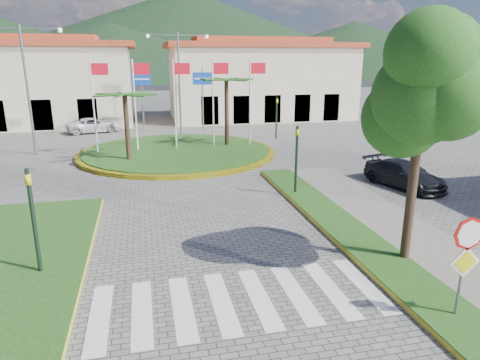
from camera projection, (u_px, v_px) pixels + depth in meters
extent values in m
cube|color=#204012|center=(451.00, 317.00, 10.19)|extent=(1.60, 28.00, 0.18)
cube|color=silver|center=(237.00, 300.00, 11.06)|extent=(8.00, 3.00, 0.01)
cylinder|color=yellow|center=(177.00, 152.00, 27.90)|extent=(12.70, 12.70, 0.24)
cylinder|color=#204012|center=(177.00, 152.00, 27.89)|extent=(12.00, 12.00, 0.30)
cylinder|color=black|center=(127.00, 130.00, 24.86)|extent=(0.28, 0.28, 4.05)
cylinder|color=black|center=(227.00, 115.00, 28.98)|extent=(0.28, 0.28, 4.68)
cylinder|color=silver|center=(94.00, 109.00, 26.51)|extent=(0.10, 0.10, 6.00)
cube|color=red|center=(100.00, 69.00, 25.97)|extent=(1.00, 0.03, 0.70)
cylinder|color=silver|center=(135.00, 108.00, 27.05)|extent=(0.10, 0.10, 6.00)
cube|color=red|center=(142.00, 69.00, 26.50)|extent=(1.00, 0.03, 0.70)
cylinder|color=silver|center=(175.00, 107.00, 27.58)|extent=(0.10, 0.10, 6.00)
cube|color=red|center=(182.00, 69.00, 27.04)|extent=(1.00, 0.03, 0.70)
cylinder|color=silver|center=(213.00, 106.00, 28.12)|extent=(0.10, 0.10, 6.00)
cube|color=red|center=(221.00, 68.00, 27.58)|extent=(1.00, 0.03, 0.70)
cylinder|color=silver|center=(250.00, 105.00, 28.65)|extent=(0.10, 0.10, 6.00)
cube|color=red|center=(258.00, 68.00, 28.11)|extent=(1.00, 0.03, 0.70)
cylinder|color=slate|center=(461.00, 273.00, 9.89)|extent=(0.07, 0.07, 2.50)
cylinder|color=red|center=(469.00, 234.00, 9.57)|extent=(0.80, 0.03, 0.80)
cube|color=yellow|center=(465.00, 262.00, 9.76)|extent=(0.78, 0.03, 0.78)
cylinder|color=black|center=(411.00, 194.00, 12.57)|extent=(0.28, 0.28, 4.40)
ellipsoid|color=#1E4B14|center=(423.00, 90.00, 11.75)|extent=(3.60, 3.60, 3.20)
cylinder|color=black|center=(34.00, 224.00, 11.85)|extent=(0.12, 0.12, 3.20)
imported|color=yellow|center=(29.00, 190.00, 11.58)|extent=(0.15, 0.18, 0.90)
cylinder|color=black|center=(296.00, 161.00, 19.09)|extent=(0.12, 0.12, 3.20)
imported|color=yellow|center=(297.00, 139.00, 18.81)|extent=(0.15, 0.18, 0.90)
cylinder|color=black|center=(276.00, 118.00, 32.96)|extent=(0.12, 0.12, 3.20)
imported|color=yellow|center=(277.00, 105.00, 32.69)|extent=(0.18, 0.15, 0.90)
cylinder|color=slate|center=(142.00, 102.00, 35.23)|extent=(0.12, 0.12, 5.20)
cube|color=#1041B2|center=(141.00, 79.00, 34.68)|extent=(1.60, 0.05, 1.00)
cylinder|color=slate|center=(203.00, 100.00, 36.30)|extent=(0.12, 0.12, 5.20)
cube|color=#1041B2|center=(202.00, 79.00, 35.75)|extent=(1.60, 0.05, 1.00)
cylinder|color=slate|center=(179.00, 84.00, 34.55)|extent=(0.16, 0.16, 8.00)
cube|color=slate|center=(162.00, 35.00, 33.25)|extent=(2.40, 0.08, 0.08)
cube|color=slate|center=(193.00, 35.00, 33.77)|extent=(2.40, 0.08, 0.08)
cylinder|color=slate|center=(28.00, 92.00, 26.78)|extent=(0.16, 0.16, 8.00)
cube|color=slate|center=(41.00, 28.00, 26.00)|extent=(2.40, 0.08, 0.08)
cube|color=beige|center=(7.00, 87.00, 38.97)|extent=(22.00, 9.00, 7.00)
cube|color=#AD3321|center=(0.00, 44.00, 37.94)|extent=(23.32, 9.54, 0.50)
cube|color=#AD3321|center=(0.00, 38.00, 37.81)|extent=(16.50, 4.95, 0.60)
cube|color=beige|center=(260.00, 84.00, 44.12)|extent=(18.00, 9.00, 7.00)
cube|color=#AD3321|center=(261.00, 46.00, 43.09)|extent=(19.08, 9.54, 0.50)
cube|color=#AD3321|center=(261.00, 41.00, 42.95)|extent=(13.50, 4.95, 0.60)
cone|color=black|center=(185.00, 33.00, 156.40)|extent=(180.00, 180.00, 30.00)
cone|color=black|center=(354.00, 49.00, 146.39)|extent=(120.00, 120.00, 18.00)
cone|color=black|center=(110.00, 51.00, 124.84)|extent=(110.00, 110.00, 16.00)
imported|color=silver|center=(94.00, 125.00, 35.92)|extent=(4.76, 3.10, 1.22)
imported|color=black|center=(84.00, 119.00, 39.60)|extent=(3.55, 1.52, 1.20)
imported|color=black|center=(224.00, 115.00, 42.08)|extent=(4.27, 1.93, 1.36)
imported|color=black|center=(404.00, 174.00, 20.68)|extent=(2.86, 4.60, 1.24)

